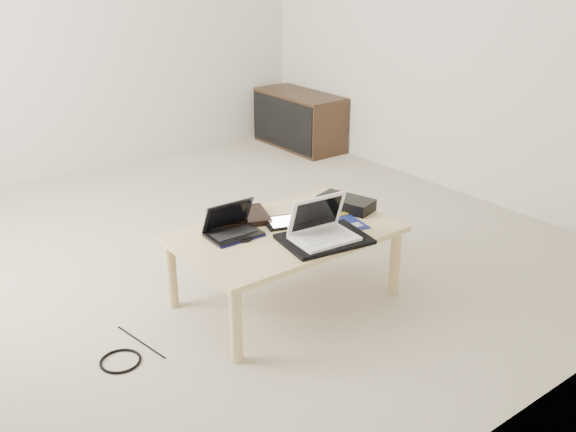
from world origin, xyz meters
TOP-DOWN VIEW (x-y plane):
  - ground at (0.00, 0.00)m, footprint 4.00×4.00m
  - coffee_table at (-0.03, -0.72)m, footprint 1.10×0.70m
  - media_cabinet at (1.77, 1.45)m, footprint 0.41×0.90m
  - book at (-0.14, -0.46)m, footprint 0.37×0.34m
  - netbook at (-0.27, -0.60)m, footprint 0.27×0.20m
  - tablet at (0.03, -0.65)m, footprint 0.27×0.24m
  - remote at (0.16, -0.60)m, footprint 0.09×0.21m
  - neoprene_sleeve at (0.04, -0.93)m, footprint 0.46×0.36m
  - white_laptop at (0.03, -0.93)m, footprint 0.32×0.24m
  - motherboard at (0.25, -0.81)m, footprint 0.26×0.30m
  - gpu_box at (0.41, -0.69)m, footprint 0.23×0.33m
  - cable_coil at (-0.26, -0.67)m, footprint 0.13×0.13m
  - floor_cable_coil at (-0.96, -0.71)m, footprint 0.23×0.23m
  - floor_cable_trail at (-0.82, -0.62)m, footprint 0.07×0.38m

SIDE VIEW (x-z plane):
  - ground at x=0.00m, z-range 0.00..0.00m
  - floor_cable_trail at x=-0.82m, z-range 0.00..0.01m
  - floor_cable_coil at x=-0.96m, z-range 0.00..0.01m
  - media_cabinet at x=1.77m, z-range 0.00..0.50m
  - coffee_table at x=-0.03m, z-range 0.15..0.55m
  - motherboard at x=0.25m, z-range 0.40..0.41m
  - tablet at x=0.03m, z-range 0.40..0.41m
  - cable_coil at x=-0.26m, z-range 0.40..0.41m
  - remote at x=0.16m, z-range 0.40..0.42m
  - neoprene_sleeve at x=0.04m, z-range 0.40..0.42m
  - book at x=-0.14m, z-range 0.40..0.43m
  - gpu_box at x=0.41m, z-range 0.40..0.47m
  - netbook at x=-0.27m, z-range 0.35..0.53m
  - white_laptop at x=0.03m, z-range 0.36..0.57m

